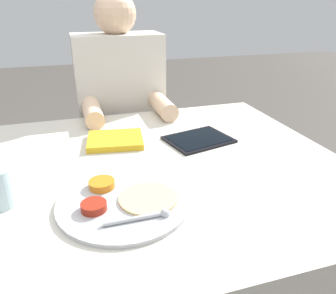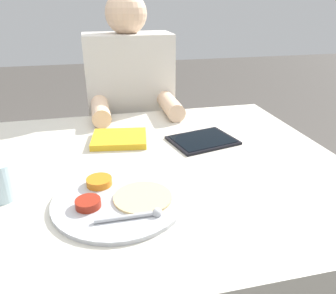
% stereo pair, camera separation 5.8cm
% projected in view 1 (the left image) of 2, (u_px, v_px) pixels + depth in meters
% --- Properties ---
extents(dining_table, '(1.14, 0.94, 0.76)m').
position_uv_depth(dining_table, '(150.00, 266.00, 1.09)').
color(dining_table, beige).
rests_on(dining_table, ground_plane).
extents(thali_tray, '(0.31, 0.31, 0.03)m').
position_uv_depth(thali_tray, '(124.00, 200.00, 0.76)').
color(thali_tray, '#B7BABF').
rests_on(thali_tray, dining_table).
extents(red_notebook, '(0.20, 0.17, 0.02)m').
position_uv_depth(red_notebook, '(115.00, 141.00, 1.07)').
color(red_notebook, silver).
rests_on(red_notebook, dining_table).
extents(tablet_device, '(0.24, 0.20, 0.01)m').
position_uv_depth(tablet_device, '(199.00, 139.00, 1.09)').
color(tablet_device, black).
rests_on(tablet_device, dining_table).
extents(person_diner, '(0.37, 0.42, 1.22)m').
position_uv_depth(person_diner, '(123.00, 141.00, 1.56)').
color(person_diner, black).
rests_on(person_diner, ground_plane).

